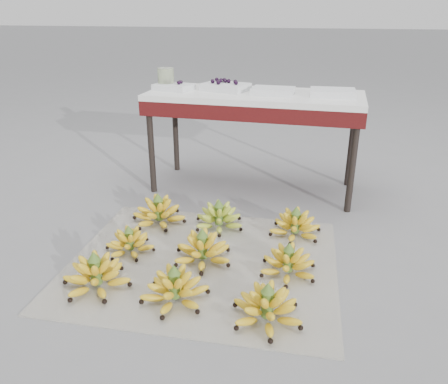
% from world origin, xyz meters
% --- Properties ---
extents(ground, '(60.00, 60.00, 0.00)m').
position_xyz_m(ground, '(0.00, 0.00, 0.00)').
color(ground, slate).
rests_on(ground, ground).
extents(newspaper_mat, '(1.31, 1.13, 0.01)m').
position_xyz_m(newspaper_mat, '(-0.11, 0.05, 0.00)').
color(newspaper_mat, white).
rests_on(newspaper_mat, ground).
extents(bunch_front_left, '(0.33, 0.33, 0.18)m').
position_xyz_m(bunch_front_left, '(-0.50, -0.27, 0.07)').
color(bunch_front_left, yellow).
rests_on(bunch_front_left, newspaper_mat).
extents(bunch_front_center, '(0.28, 0.28, 0.17)m').
position_xyz_m(bunch_front_center, '(-0.14, -0.27, 0.06)').
color(bunch_front_center, yellow).
rests_on(bunch_front_center, newspaper_mat).
extents(bunch_front_right, '(0.37, 0.37, 0.17)m').
position_xyz_m(bunch_front_right, '(0.25, -0.30, 0.06)').
color(bunch_front_right, yellow).
rests_on(bunch_front_right, newspaper_mat).
extents(bunch_mid_left, '(0.30, 0.30, 0.15)m').
position_xyz_m(bunch_mid_left, '(-0.49, 0.05, 0.06)').
color(bunch_mid_left, yellow).
rests_on(bunch_mid_left, newspaper_mat).
extents(bunch_mid_center, '(0.35, 0.35, 0.17)m').
position_xyz_m(bunch_mid_center, '(-0.12, 0.05, 0.07)').
color(bunch_mid_center, yellow).
rests_on(bunch_mid_center, newspaper_mat).
extents(bunch_mid_right, '(0.31, 0.31, 0.16)m').
position_xyz_m(bunch_mid_right, '(0.29, 0.04, 0.06)').
color(bunch_mid_right, yellow).
rests_on(bunch_mid_right, newspaper_mat).
extents(bunch_back_left, '(0.32, 0.32, 0.18)m').
position_xyz_m(bunch_back_left, '(-0.47, 0.38, 0.07)').
color(bunch_back_left, yellow).
rests_on(bunch_back_left, newspaper_mat).
extents(bunch_back_center, '(0.36, 0.36, 0.17)m').
position_xyz_m(bunch_back_center, '(-0.13, 0.41, 0.06)').
color(bunch_back_center, olive).
rests_on(bunch_back_center, newspaper_mat).
extents(bunch_back_right, '(0.33, 0.33, 0.17)m').
position_xyz_m(bunch_back_right, '(0.28, 0.43, 0.06)').
color(bunch_back_right, yellow).
rests_on(bunch_back_right, newspaper_mat).
extents(vendor_table, '(1.34, 0.53, 0.64)m').
position_xyz_m(vendor_table, '(-0.07, 1.04, 0.57)').
color(vendor_table, black).
rests_on(vendor_table, ground).
extents(tray_far_left, '(0.26, 0.21, 0.06)m').
position_xyz_m(tray_far_left, '(-0.60, 1.02, 0.66)').
color(tray_far_left, silver).
rests_on(tray_far_left, vendor_table).
extents(tray_left, '(0.32, 0.27, 0.07)m').
position_xyz_m(tray_left, '(-0.27, 1.08, 0.67)').
color(tray_left, silver).
rests_on(tray_left, vendor_table).
extents(tray_right, '(0.25, 0.19, 0.04)m').
position_xyz_m(tray_right, '(0.05, 1.02, 0.66)').
color(tray_right, silver).
rests_on(tray_right, vendor_table).
extents(tray_far_right, '(0.27, 0.21, 0.04)m').
position_xyz_m(tray_far_right, '(0.40, 1.04, 0.66)').
color(tray_far_right, silver).
rests_on(tray_far_right, vendor_table).
extents(glass_jar, '(0.11, 0.11, 0.13)m').
position_xyz_m(glass_jar, '(-0.66, 1.04, 0.71)').
color(glass_jar, beige).
rests_on(glass_jar, vendor_table).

